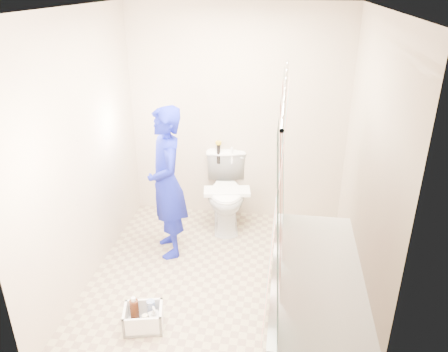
# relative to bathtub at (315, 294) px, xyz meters

# --- Properties ---
(floor) EXTENTS (2.60, 2.60, 0.00)m
(floor) POSITION_rel_bathtub_xyz_m (-0.85, 0.43, -0.27)
(floor) COLOR tan
(floor) RESTS_ON ground
(ceiling) EXTENTS (2.40, 2.60, 0.02)m
(ceiling) POSITION_rel_bathtub_xyz_m (-0.85, 0.43, 2.13)
(ceiling) COLOR white
(ceiling) RESTS_ON wall_back
(wall_back) EXTENTS (2.40, 0.02, 2.40)m
(wall_back) POSITION_rel_bathtub_xyz_m (-0.85, 1.73, 0.93)
(wall_back) COLOR #BAA48F
(wall_back) RESTS_ON ground
(wall_front) EXTENTS (2.40, 0.02, 2.40)m
(wall_front) POSITION_rel_bathtub_xyz_m (-0.85, -0.88, 0.93)
(wall_front) COLOR #BAA48F
(wall_front) RESTS_ON ground
(wall_left) EXTENTS (0.02, 2.60, 2.40)m
(wall_left) POSITION_rel_bathtub_xyz_m (-2.05, 0.43, 0.93)
(wall_left) COLOR #BAA48F
(wall_left) RESTS_ON ground
(wall_right) EXTENTS (0.02, 2.60, 2.40)m
(wall_right) POSITION_rel_bathtub_xyz_m (0.35, 0.43, 0.93)
(wall_right) COLOR #BAA48F
(wall_right) RESTS_ON ground
(bathtub) EXTENTS (0.70, 1.75, 0.50)m
(bathtub) POSITION_rel_bathtub_xyz_m (0.00, 0.00, 0.00)
(bathtub) COLOR white
(bathtub) RESTS_ON ground
(curtain_rod) EXTENTS (0.02, 1.90, 0.02)m
(curtain_rod) POSITION_rel_bathtub_xyz_m (-0.33, 0.00, 1.68)
(curtain_rod) COLOR silver
(curtain_rod) RESTS_ON wall_back
(shower_curtain) EXTENTS (0.06, 1.75, 1.80)m
(shower_curtain) POSITION_rel_bathtub_xyz_m (-0.33, 0.00, 0.75)
(shower_curtain) COLOR white
(shower_curtain) RESTS_ON curtain_rod
(toilet) EXTENTS (0.58, 0.86, 0.82)m
(toilet) POSITION_rel_bathtub_xyz_m (-0.92, 1.45, 0.14)
(toilet) COLOR silver
(toilet) RESTS_ON ground
(tank_lid) EXTENTS (0.53, 0.30, 0.04)m
(tank_lid) POSITION_rel_bathtub_xyz_m (-0.90, 1.33, 0.21)
(tank_lid) COLOR white
(tank_lid) RESTS_ON toilet
(tank_internals) EXTENTS (0.20, 0.07, 0.27)m
(tank_internals) POSITION_rel_bathtub_xyz_m (-1.01, 1.66, 0.54)
(tank_internals) COLOR black
(tank_internals) RESTS_ON toilet
(plumber) EXTENTS (0.58, 0.67, 1.54)m
(plumber) POSITION_rel_bathtub_xyz_m (-1.43, 0.83, 0.50)
(plumber) COLOR #1111AA
(plumber) RESTS_ON ground
(cleaning_caddy) EXTENTS (0.36, 0.31, 0.24)m
(cleaning_caddy) POSITION_rel_bathtub_xyz_m (-1.35, -0.28, -0.18)
(cleaning_caddy) COLOR white
(cleaning_caddy) RESTS_ON ground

